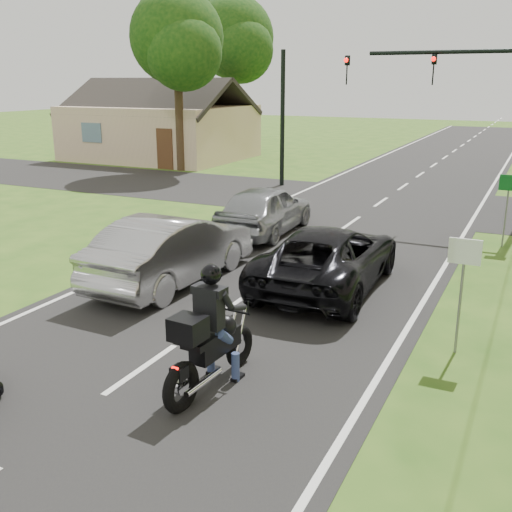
# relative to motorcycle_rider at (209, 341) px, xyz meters

# --- Properties ---
(ground) EXTENTS (140.00, 140.00, 0.00)m
(ground) POSITION_rel_motorcycle_rider_xyz_m (-1.37, 0.05, -0.82)
(ground) COLOR #2F5718
(ground) RESTS_ON ground
(road) EXTENTS (8.00, 100.00, 0.01)m
(road) POSITION_rel_motorcycle_rider_xyz_m (-1.37, 10.05, -0.81)
(road) COLOR black
(road) RESTS_ON ground
(cross_road) EXTENTS (60.00, 7.00, 0.01)m
(cross_road) POSITION_rel_motorcycle_rider_xyz_m (-1.37, 16.05, -0.81)
(cross_road) COLOR black
(cross_road) RESTS_ON ground
(motorcycle_rider) EXTENTS (0.69, 2.41, 2.08)m
(motorcycle_rider) POSITION_rel_motorcycle_rider_xyz_m (0.00, 0.00, 0.00)
(motorcycle_rider) COLOR black
(motorcycle_rider) RESTS_ON ground
(dark_suv) EXTENTS (2.57, 5.32, 1.46)m
(dark_suv) POSITION_rel_motorcycle_rider_xyz_m (0.07, 5.42, -0.07)
(dark_suv) COLOR black
(dark_suv) RESTS_ON road
(silver_sedan) EXTENTS (1.88, 5.05, 1.65)m
(silver_sedan) POSITION_rel_motorcycle_rider_xyz_m (-3.41, 4.14, 0.02)
(silver_sedan) COLOR #A7A7AC
(silver_sedan) RESTS_ON road
(silver_suv) EXTENTS (2.01, 4.66, 1.57)m
(silver_suv) POSITION_rel_motorcycle_rider_xyz_m (-3.43, 9.44, -0.02)
(silver_suv) COLOR gray
(silver_suv) RESTS_ON road
(traffic_signal) EXTENTS (6.38, 0.44, 6.00)m
(traffic_signal) POSITION_rel_motorcycle_rider_xyz_m (1.97, 14.05, 3.32)
(traffic_signal) COLOR black
(traffic_signal) RESTS_ON ground
(signal_pole_far) EXTENTS (0.20, 0.20, 6.00)m
(signal_pole_far) POSITION_rel_motorcycle_rider_xyz_m (-6.57, 18.05, 2.18)
(signal_pole_far) COLOR black
(signal_pole_far) RESTS_ON ground
(sign_white) EXTENTS (0.55, 0.07, 2.12)m
(sign_white) POSITION_rel_motorcycle_rider_xyz_m (3.33, 3.03, 0.78)
(sign_white) COLOR slate
(sign_white) RESTS_ON ground
(sign_green) EXTENTS (0.55, 0.07, 2.12)m
(sign_green) POSITION_rel_motorcycle_rider_xyz_m (3.53, 11.03, 0.78)
(sign_green) COLOR slate
(sign_green) RESTS_ON ground
(tree_left_near) EXTENTS (5.12, 4.96, 9.22)m
(tree_left_near) POSITION_rel_motorcycle_rider_xyz_m (-13.10, 19.84, 5.72)
(tree_left_near) COLOR #332316
(tree_left_near) RESTS_ON ground
(tree_left_far) EXTENTS (5.76, 5.58, 10.14)m
(tree_left_far) POSITION_rel_motorcycle_rider_xyz_m (-15.07, 29.81, 6.32)
(tree_left_far) COLOR #332316
(tree_left_far) RESTS_ON ground
(house) EXTENTS (10.20, 8.00, 4.84)m
(house) POSITION_rel_motorcycle_rider_xyz_m (-17.37, 24.05, 0.95)
(house) COLOR tan
(house) RESTS_ON ground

